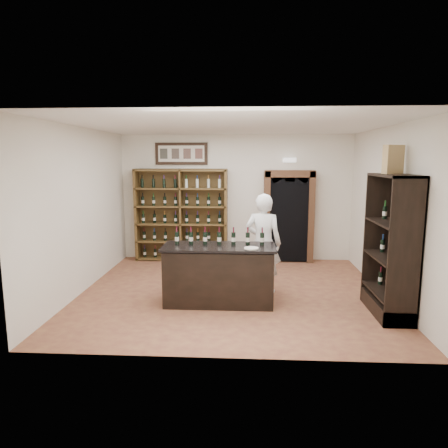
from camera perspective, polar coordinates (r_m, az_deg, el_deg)
The scene contains 21 objects.
floor at distance 7.49m, azimuth 1.14°, elevation -9.64°, with size 5.50×5.50×0.00m, color #95633B.
ceiling at distance 7.11m, azimuth 1.22°, elevation 13.90°, with size 5.50×5.50×0.00m, color white.
wall_back at distance 9.63m, azimuth 1.71°, elevation 3.75°, with size 5.50×0.04×3.00m, color silver.
wall_left at distance 7.74m, azimuth -19.62°, elevation 1.86°, with size 0.04×5.00×3.00m, color silver.
wall_right at distance 7.57m, azimuth 22.49°, elevation 1.53°, with size 0.04×5.00×3.00m, color silver.
wine_shelf at distance 9.63m, azimuth -6.08°, elevation 1.31°, with size 2.20×0.38×2.20m.
framed_picture at distance 9.67m, azimuth -6.10°, elevation 9.96°, with size 1.25×0.04×0.52m, color black.
arched_doorway at distance 9.55m, azimuth 9.20°, elevation 1.40°, with size 1.17×0.35×2.17m.
emergency_light at distance 9.55m, azimuth 9.34°, elevation 9.00°, with size 0.30×0.10×0.10m, color white.
tasting_counter at distance 6.78m, azimuth -0.73°, elevation -7.30°, with size 1.88×0.78×1.00m.
counter_bottle_0 at distance 6.81m, azimuth -6.75°, elevation -1.96°, with size 0.07×0.07×0.30m.
counter_bottle_1 at distance 6.77m, azimuth -4.75°, elevation -1.99°, with size 0.07×0.07×0.30m.
counter_bottle_2 at distance 6.74m, azimuth -2.72°, elevation -2.02°, with size 0.07×0.07×0.30m.
counter_bottle_3 at distance 6.72m, azimuth -0.69°, elevation -2.04°, with size 0.07×0.07×0.30m.
counter_bottle_4 at distance 6.71m, azimuth 1.36°, elevation -2.07°, with size 0.07×0.07×0.30m.
counter_bottle_5 at distance 6.71m, azimuth 3.41°, elevation -2.09°, with size 0.07×0.07×0.30m.
counter_bottle_6 at distance 6.71m, azimuth 5.46°, elevation -2.10°, with size 0.07×0.07×0.30m.
side_cabinet at distance 6.79m, azimuth 22.78°, elevation -5.72°, with size 0.48×1.20×2.20m.
shopkeeper at distance 7.32m, azimuth 5.61°, elevation -2.73°, with size 0.66×0.44×1.82m, color white.
plate at distance 6.43m, azimuth 3.92°, elevation -3.48°, with size 0.24×0.24×0.02m, color beige.
wine_crate at distance 6.76m, azimuth 23.02°, elevation 8.50°, with size 0.31×0.13×0.44m, color tan.
Camera 1 is at (0.25, -7.08, 2.43)m, focal length 32.00 mm.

